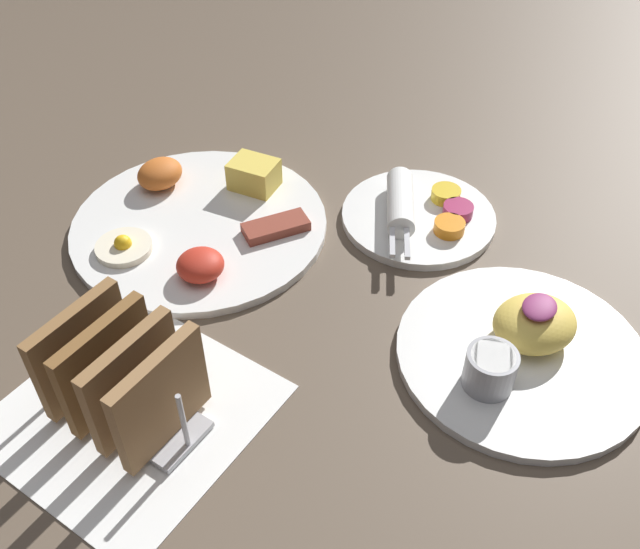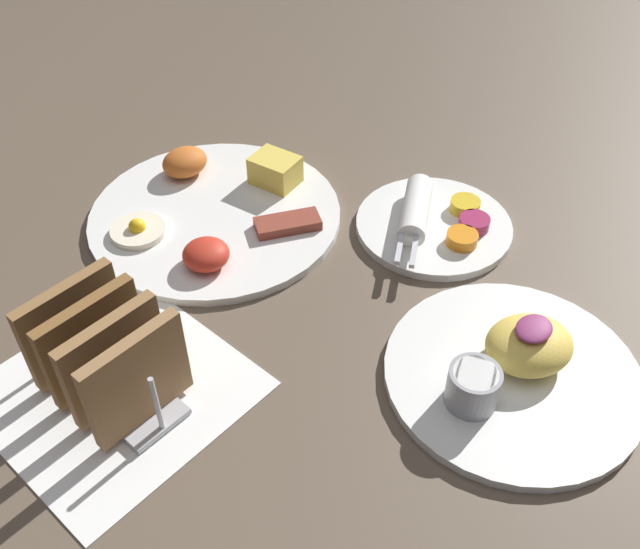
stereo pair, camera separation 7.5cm
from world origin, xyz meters
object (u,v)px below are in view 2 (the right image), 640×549
object	(u,v)px
plate_breakfast	(216,210)
plate_foreground	(513,368)
plate_condiments	(433,222)
toast_rack	(106,355)

from	to	relation	value
plate_breakfast	plate_foreground	bearing A→B (deg)	-87.05
plate_breakfast	plate_foreground	distance (m)	0.40
plate_condiments	plate_foreground	xyz separation A→B (m)	(-0.14, -0.19, 0.00)
plate_breakfast	plate_condiments	bearing A→B (deg)	-53.37
plate_foreground	toast_rack	bearing A→B (deg)	134.27
plate_condiments	toast_rack	distance (m)	0.41
plate_foreground	toast_rack	size ratio (longest dim) A/B	1.66
plate_condiments	toast_rack	world-z (taller)	toast_rack
toast_rack	plate_foreground	bearing A→B (deg)	-45.73
plate_breakfast	plate_condiments	distance (m)	0.26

